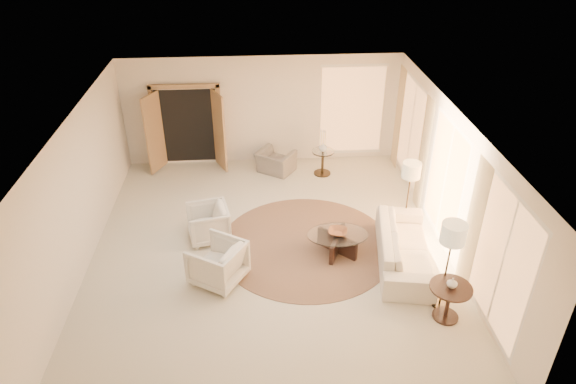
{
  "coord_description": "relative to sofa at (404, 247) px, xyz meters",
  "views": [
    {
      "loc": [
        -0.22,
        -8.28,
        6.27
      ],
      "look_at": [
        0.4,
        0.4,
        1.1
      ],
      "focal_mm": 32.0,
      "sensor_mm": 36.0,
      "label": 1
    }
  ],
  "objects": [
    {
      "name": "end_vase",
      "position": [
        0.33,
        -1.53,
        0.39
      ],
      "size": [
        0.22,
        0.22,
        0.18
      ],
      "primitive_type": "imported",
      "rotation": [
        0.0,
        0.0,
        0.28
      ],
      "color": "silver",
      "rests_on": "end_table"
    },
    {
      "name": "sofa",
      "position": [
        0.0,
        0.0,
        0.0
      ],
      "size": [
        1.34,
        2.55,
        0.71
      ],
      "primitive_type": "imported",
      "rotation": [
        0.0,
        0.0,
        1.4
      ],
      "color": "silver",
      "rests_on": "room"
    },
    {
      "name": "windows_right",
      "position": [
        0.88,
        0.66,
        1.0
      ],
      "size": [
        0.1,
        6.4,
        2.4
      ],
      "primitive_type": null,
      "color": "#FFB066",
      "rests_on": "room"
    },
    {
      "name": "area_rug",
      "position": [
        -1.82,
        0.68,
        -0.35
      ],
      "size": [
        4.47,
        4.47,
        0.01
      ],
      "primitive_type": "cylinder",
      "rotation": [
        0.0,
        0.0,
        -0.32
      ],
      "color": "#452D20",
      "rests_on": "room"
    },
    {
      "name": "armchair_left",
      "position": [
        -3.8,
        1.05,
        0.06
      ],
      "size": [
        0.89,
        0.93,
        0.82
      ],
      "primitive_type": "imported",
      "rotation": [
        0.0,
        0.0,
        -1.36
      ],
      "color": "silver",
      "rests_on": "room"
    },
    {
      "name": "french_doors",
      "position": [
        -4.47,
        4.37,
        0.71
      ],
      "size": [
        1.95,
        0.66,
        2.16
      ],
      "color": "#A47E51",
      "rests_on": "room"
    },
    {
      "name": "side_table",
      "position": [
        -1.1,
        3.66,
        0.03
      ],
      "size": [
        0.55,
        0.55,
        0.64
      ],
      "rotation": [
        0.0,
        0.0,
        -0.33
      ],
      "color": "#30271A",
      "rests_on": "room"
    },
    {
      "name": "curtains_right",
      "position": [
        0.83,
        1.56,
        0.95
      ],
      "size": [
        0.06,
        5.2,
        2.6
      ],
      "primitive_type": null,
      "color": "#C9B588",
      "rests_on": "room"
    },
    {
      "name": "accent_chair",
      "position": [
        -2.28,
        3.86,
        0.02
      ],
      "size": [
        1.03,
        0.95,
        0.75
      ],
      "primitive_type": "imported",
      "rotation": [
        0.0,
        0.0,
        2.55
      ],
      "color": "gray",
      "rests_on": "room"
    },
    {
      "name": "bowl",
      "position": [
        -1.23,
        0.38,
        0.13
      ],
      "size": [
        0.45,
        0.45,
        0.09
      ],
      "primitive_type": "imported",
      "rotation": [
        0.0,
        0.0,
        -0.23
      ],
      "color": "brown",
      "rests_on": "coffee_table"
    },
    {
      "name": "end_table",
      "position": [
        0.33,
        -1.53,
        0.1
      ],
      "size": [
        0.7,
        0.7,
        0.66
      ],
      "rotation": [
        0.0,
        0.0,
        0.01
      ],
      "color": "black",
      "rests_on": "room"
    },
    {
      "name": "coffee_table",
      "position": [
        -1.23,
        0.38,
        -0.08
      ],
      "size": [
        1.43,
        1.43,
        0.44
      ],
      "rotation": [
        0.0,
        0.0,
        0.21
      ],
      "color": "black",
      "rests_on": "room"
    },
    {
      "name": "room",
      "position": [
        -2.57,
        0.56,
        1.04
      ],
      "size": [
        7.04,
        8.04,
        2.83
      ],
      "color": "beige",
      "rests_on": "ground"
    },
    {
      "name": "floor_lamp_near",
      "position": [
        0.33,
        1.14,
        0.97
      ],
      "size": [
        0.38,
        0.38,
        1.56
      ],
      "rotation": [
        0.0,
        0.0,
        0.06
      ],
      "color": "#30271A",
      "rests_on": "room"
    },
    {
      "name": "side_vase",
      "position": [
        -1.1,
        3.66,
        0.4
      ],
      "size": [
        0.25,
        0.25,
        0.23
      ],
      "primitive_type": "imported",
      "rotation": [
        0.0,
        0.0,
        0.1
      ],
      "color": "silver",
      "rests_on": "side_table"
    },
    {
      "name": "window_back_corner",
      "position": [
        -0.27,
        4.51,
        1.0
      ],
      "size": [
        1.7,
        0.1,
        2.4
      ],
      "primitive_type": null,
      "color": "#FFB066",
      "rests_on": "room"
    },
    {
      "name": "floor_lamp_far",
      "position": [
        0.33,
        -1.23,
        1.09
      ],
      "size": [
        0.41,
        0.41,
        1.7
      ],
      "rotation": [
        0.0,
        0.0,
        -0.36
      ],
      "color": "#30271A",
      "rests_on": "room"
    },
    {
      "name": "armchair_right",
      "position": [
        -3.54,
        -0.3,
        0.09
      ],
      "size": [
        1.14,
        1.16,
        0.88
      ],
      "primitive_type": "imported",
      "rotation": [
        0.0,
        0.0,
        -2.13
      ],
      "color": "silver",
      "rests_on": "room"
    }
  ]
}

